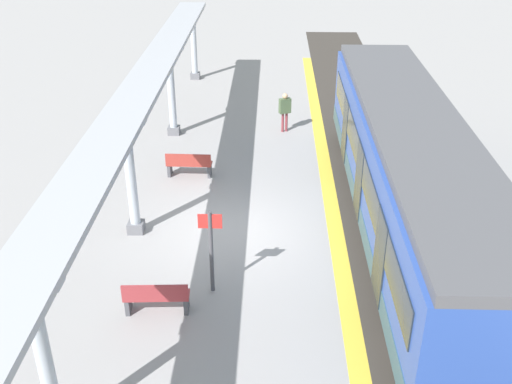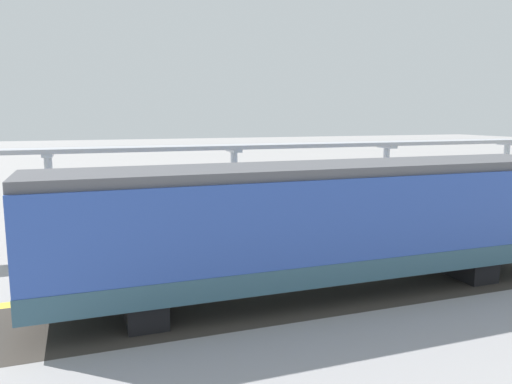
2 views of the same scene
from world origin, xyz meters
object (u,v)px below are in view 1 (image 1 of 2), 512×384
(canopy_pillar_nearest, at_px, (194,43))
(canopy_pillar_second, at_px, (171,91))
(train_near_carriage, at_px, (408,176))
(bench_near_end, at_px, (189,164))
(canopy_pillar_fourth, at_px, (44,360))
(bench_far_end, at_px, (156,297))
(platform_info_sign, at_px, (211,244))
(passenger_waiting_near_edge, at_px, (285,108))
(canopy_pillar_third, at_px, (131,177))

(canopy_pillar_nearest, bearing_deg, canopy_pillar_second, 90.00)
(train_near_carriage, bearing_deg, bench_near_end, -28.32)
(canopy_pillar_second, distance_m, canopy_pillar_fourth, 14.10)
(train_near_carriage, bearing_deg, bench_far_end, 29.93)
(canopy_pillar_nearest, height_order, bench_far_end, canopy_pillar_nearest)
(canopy_pillar_nearest, xyz_separation_m, bench_near_end, (-1.07, 10.72, -1.29))
(platform_info_sign, relative_size, passenger_waiting_near_edge, 1.41)
(canopy_pillar_second, bearing_deg, train_near_carriage, 136.37)
(train_near_carriage, bearing_deg, canopy_pillar_second, -43.63)
(canopy_pillar_nearest, xyz_separation_m, canopy_pillar_second, (0.00, 7.05, 0.00))
(canopy_pillar_nearest, xyz_separation_m, canopy_pillar_third, (0.00, 14.24, 0.00))
(canopy_pillar_third, bearing_deg, canopy_pillar_nearest, -90.00)
(canopy_pillar_fourth, bearing_deg, platform_info_sign, -119.42)
(bench_near_end, bearing_deg, train_near_carriage, 151.68)
(bench_near_end, bearing_deg, canopy_pillar_third, 73.16)
(canopy_pillar_third, bearing_deg, canopy_pillar_fourth, 90.00)
(canopy_pillar_fourth, distance_m, bench_far_end, 3.82)
(canopy_pillar_nearest, relative_size, canopy_pillar_third, 1.00)
(bench_near_end, bearing_deg, platform_info_sign, 102.31)
(canopy_pillar_fourth, xyz_separation_m, bench_near_end, (-1.07, -10.43, -1.29))
(canopy_pillar_second, distance_m, platform_info_sign, 10.13)
(train_near_carriage, height_order, platform_info_sign, train_near_carriage)
(train_near_carriage, relative_size, bench_far_end, 9.64)
(bench_far_end, height_order, passenger_waiting_near_edge, passenger_waiting_near_edge)
(train_near_carriage, xyz_separation_m, bench_far_end, (6.26, 3.60, -1.39))
(canopy_pillar_nearest, relative_size, canopy_pillar_fourth, 1.00)
(canopy_pillar_third, distance_m, passenger_waiting_near_edge, 8.73)
(canopy_pillar_fourth, xyz_separation_m, passenger_waiting_near_edge, (-4.29, -14.48, -0.76))
(bench_near_end, bearing_deg, passenger_waiting_near_edge, -128.56)
(bench_near_end, relative_size, platform_info_sign, 0.69)
(canopy_pillar_nearest, relative_size, bench_far_end, 2.25)
(train_near_carriage, relative_size, passenger_waiting_near_edge, 9.43)
(canopy_pillar_nearest, relative_size, passenger_waiting_near_edge, 2.20)
(canopy_pillar_third, bearing_deg, bench_near_end, -106.84)
(bench_far_end, bearing_deg, bench_near_end, -88.82)
(canopy_pillar_second, xyz_separation_m, platform_info_sign, (-2.41, 9.83, -0.41))
(bench_near_end, relative_size, passenger_waiting_near_edge, 0.97)
(train_near_carriage, distance_m, canopy_pillar_fourth, 10.23)
(canopy_pillar_fourth, relative_size, bench_far_end, 2.25)
(bench_far_end, bearing_deg, platform_info_sign, -143.27)
(canopy_pillar_third, bearing_deg, canopy_pillar_second, -90.00)
(train_near_carriage, bearing_deg, platform_info_sign, 28.17)
(canopy_pillar_second, height_order, bench_far_end, canopy_pillar_second)
(canopy_pillar_third, height_order, platform_info_sign, canopy_pillar_third)
(train_near_carriage, xyz_separation_m, canopy_pillar_second, (7.47, -7.12, -0.10))
(train_near_carriage, relative_size, canopy_pillar_fourth, 4.29)
(train_near_carriage, bearing_deg, canopy_pillar_third, 0.59)
(canopy_pillar_second, relative_size, bench_far_end, 2.25)
(canopy_pillar_nearest, distance_m, canopy_pillar_third, 14.24)
(canopy_pillar_third, xyz_separation_m, bench_near_end, (-1.07, -3.53, -1.29))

